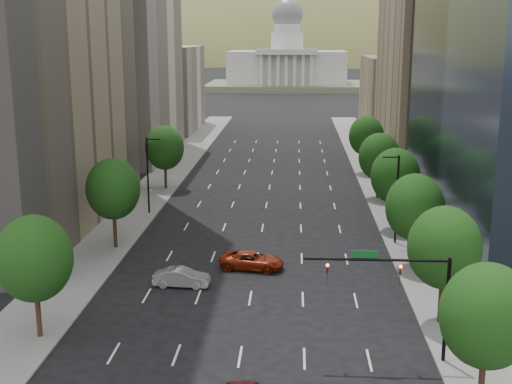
% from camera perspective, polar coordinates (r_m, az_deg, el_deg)
% --- Properties ---
extents(sidewalk_left, '(6.00, 200.00, 0.15)m').
position_cam_1_polar(sidewalk_left, '(75.11, -11.35, -2.75)').
color(sidewalk_left, slate).
rests_on(sidewalk_left, ground).
extents(sidewalk_right, '(6.00, 200.00, 0.15)m').
position_cam_1_polar(sidewalk_right, '(73.71, 12.70, -3.12)').
color(sidewalk_right, slate).
rests_on(sidewalk_right, ground).
extents(midrise_cream_left, '(14.00, 30.00, 35.00)m').
position_cam_1_polar(midrise_cream_left, '(116.37, -11.00, 11.54)').
color(midrise_cream_left, beige).
rests_on(midrise_cream_left, ground).
extents(filler_left, '(14.00, 26.00, 18.00)m').
position_cam_1_polar(filler_left, '(148.99, -7.74, 8.69)').
color(filler_left, beige).
rests_on(filler_left, ground).
extents(parking_tan_right, '(14.00, 30.00, 30.00)m').
position_cam_1_polar(parking_tan_right, '(112.06, 14.69, 10.02)').
color(parking_tan_right, '#8C7759').
rests_on(parking_tan_right, ground).
extents(filler_right, '(14.00, 26.00, 16.00)m').
position_cam_1_polar(filler_right, '(144.98, 12.02, 8.01)').
color(filler_right, '#8C7759').
rests_on(filler_right, ground).
extents(tree_right_0, '(5.20, 5.20, 8.39)m').
position_cam_1_polar(tree_right_0, '(39.37, 19.03, -9.93)').
color(tree_right_0, '#382316').
rests_on(tree_right_0, ground).
extents(tree_right_1, '(5.20, 5.20, 8.75)m').
position_cam_1_polar(tree_right_1, '(49.26, 15.70, -4.58)').
color(tree_right_1, '#382316').
rests_on(tree_right_1, ground).
extents(tree_right_2, '(5.20, 5.20, 8.61)m').
position_cam_1_polar(tree_right_2, '(60.61, 13.34, -1.27)').
color(tree_right_2, '#382316').
rests_on(tree_right_2, ground).
extents(tree_right_3, '(5.20, 5.20, 8.89)m').
position_cam_1_polar(tree_right_3, '(72.09, 11.75, 1.33)').
color(tree_right_3, '#382316').
rests_on(tree_right_3, ground).
extents(tree_right_4, '(5.20, 5.20, 8.46)m').
position_cam_1_polar(tree_right_4, '(85.80, 10.42, 2.97)').
color(tree_right_4, '#382316').
rests_on(tree_right_4, ground).
extents(tree_right_5, '(5.20, 5.20, 8.75)m').
position_cam_1_polar(tree_right_5, '(101.44, 9.35, 4.73)').
color(tree_right_5, '#382316').
rests_on(tree_right_5, ground).
extents(tree_left_0, '(5.20, 5.20, 8.75)m').
position_cam_1_polar(tree_left_0, '(47.58, -18.34, -5.39)').
color(tree_left_0, '#382316').
rests_on(tree_left_0, ground).
extents(tree_left_1, '(5.20, 5.20, 8.97)m').
position_cam_1_polar(tree_left_1, '(65.81, -12.05, 0.25)').
color(tree_left_1, '#382316').
rests_on(tree_left_1, ground).
extents(tree_left_2, '(5.20, 5.20, 8.68)m').
position_cam_1_polar(tree_left_2, '(90.72, -7.76, 3.75)').
color(tree_left_2, '#382316').
rests_on(tree_left_2, ground).
extents(streetlight_rn, '(1.70, 0.20, 9.00)m').
position_cam_1_polar(streetlight_rn, '(67.41, 11.84, -0.41)').
color(streetlight_rn, black).
rests_on(streetlight_rn, ground).
extents(streetlight_ln, '(1.70, 0.20, 9.00)m').
position_cam_1_polar(streetlight_ln, '(78.24, -9.14, 1.58)').
color(streetlight_ln, black).
rests_on(streetlight_ln, ground).
extents(traffic_signal, '(9.12, 0.40, 7.38)m').
position_cam_1_polar(traffic_signal, '(43.21, 12.78, -7.73)').
color(traffic_signal, black).
rests_on(traffic_signal, ground).
extents(capitol, '(60.00, 40.00, 35.20)m').
position_cam_1_polar(capitol, '(259.82, 2.63, 10.57)').
color(capitol, '#596647').
rests_on(capitol, ground).
extents(foothills, '(720.00, 413.00, 263.00)m').
position_cam_1_polar(foothills, '(612.78, 6.30, 7.66)').
color(foothills, olive).
rests_on(foothills, ground).
extents(car_silver, '(4.77, 1.88, 1.54)m').
position_cam_1_polar(car_silver, '(56.39, -6.33, -7.23)').
color(car_silver, gray).
rests_on(car_silver, ground).
extents(car_red_far, '(5.96, 3.33, 1.57)m').
position_cam_1_polar(car_red_far, '(60.08, -0.34, -5.83)').
color(car_red_far, maroon).
rests_on(car_red_far, ground).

